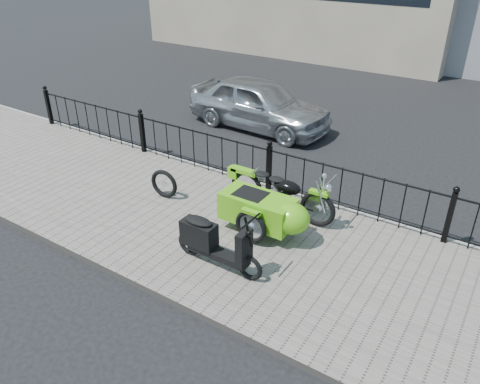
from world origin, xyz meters
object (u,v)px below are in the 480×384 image
Objects in this scene: sedan_car at (259,104)px; spare_tire at (164,184)px; motorcycle_sidecar at (271,208)px; scooter at (212,242)px.

spare_tire is at bearing -170.17° from sedan_car.
spare_tire is 0.15× the size of sedan_car.
motorcycle_sidecar is 1.36m from scooter.
scooter is at bearing -102.35° from motorcycle_sidecar.
sedan_car is at bearing 97.13° from spare_tire.
motorcycle_sidecar is at bearing -144.11° from sedan_car.
scooter is 2.67× the size of spare_tire.
spare_tire is (-2.09, 1.24, -0.12)m from scooter.
scooter is 0.40× the size of sedan_car.
motorcycle_sidecar is 0.56× the size of sedan_car.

